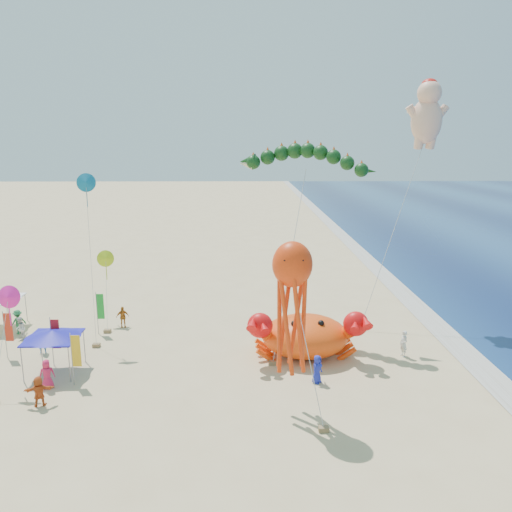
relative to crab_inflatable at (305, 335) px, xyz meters
The scene contains 10 objects.
ground 2.06m from the crab_inflatable, 147.61° to the right, with size 320.00×320.00×0.00m, color #D1B784.
foam_strip 10.92m from the crab_inflatable, ahead, with size 320.00×320.00×0.00m, color silver.
crab_inflatable is the anchor object (origin of this frame).
dragon_kite 12.06m from the crab_inflatable, 87.00° to the left, with size 9.60×8.94×13.42m.
cherub_kite 19.59m from the crab_inflatable, 40.65° to the left, with size 6.80×5.38×18.48m.
octopus_kite 8.46m from the crab_inflatable, 102.84° to the right, with size 2.72×3.12×9.04m.
canopy_blue 15.73m from the crab_inflatable, behind, with size 3.28×3.28×2.71m.
feather_flags 15.84m from the crab_inflatable, behind, with size 6.21×8.08×3.20m.
beachgoers 13.67m from the crab_inflatable, behind, with size 28.03×12.49×1.82m.
small_kites 16.46m from the crab_inflatable, behind, with size 3.77×14.50×11.77m.
Camera 1 is at (-2.56, -29.85, 13.65)m, focal length 35.00 mm.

